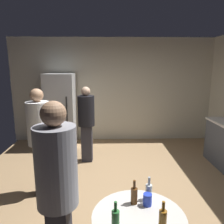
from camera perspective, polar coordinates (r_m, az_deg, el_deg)
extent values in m
cube|color=#9E7C56|center=(3.76, 1.77, -20.76)|extent=(5.20, 5.20, 0.10)
cube|color=beige|center=(5.83, 0.32, 5.69)|extent=(5.32, 0.06, 2.70)
cube|color=silver|center=(5.58, -13.22, 0.42)|extent=(0.70, 0.65, 1.80)
cube|color=#262628|center=(5.19, -11.73, 0.67)|extent=(0.03, 0.03, 0.60)
cylinder|color=beige|center=(2.06, 7.00, -25.72)|extent=(0.80, 0.80, 0.03)
cylinder|color=#8C5919|center=(1.93, 13.09, -25.64)|extent=(0.06, 0.06, 0.15)
cylinder|color=#8C5919|center=(1.86, 13.27, -22.82)|extent=(0.02, 0.02, 0.08)
cylinder|color=#593314|center=(2.15, 5.79, -20.95)|extent=(0.06, 0.06, 0.15)
cylinder|color=#593314|center=(2.09, 5.86, -18.30)|extent=(0.02, 0.02, 0.08)
cylinder|color=#26662D|center=(1.88, 0.92, -26.30)|extent=(0.06, 0.06, 0.15)
cylinder|color=#26662D|center=(1.81, 0.94, -23.45)|extent=(0.02, 0.02, 0.08)
cylinder|color=silver|center=(2.22, 9.55, -19.93)|extent=(0.06, 0.06, 0.15)
cylinder|color=silver|center=(2.16, 9.66, -17.34)|extent=(0.02, 0.02, 0.08)
cylinder|color=blue|center=(2.16, 9.22, -21.63)|extent=(0.08, 0.08, 0.11)
cube|color=#2D2D38|center=(4.67, -6.54, -8.10)|extent=(0.23, 0.18, 0.78)
cylinder|color=black|center=(4.48, -6.75, 0.30)|extent=(0.36, 0.36, 0.61)
sphere|color=#D8AD8C|center=(4.42, -6.88, 5.38)|extent=(0.18, 0.18, 0.18)
cylinder|color=gray|center=(1.87, -14.34, -13.63)|extent=(0.36, 0.36, 0.67)
sphere|color=tan|center=(1.73, -15.07, -0.43)|extent=(0.20, 0.20, 0.20)
cube|color=#2D2D38|center=(3.67, -17.84, -13.97)|extent=(0.26, 0.23, 0.82)
cylinder|color=white|center=(3.43, -18.61, -2.83)|extent=(0.43, 0.43, 0.65)
sphere|color=tan|center=(3.35, -19.08, 4.16)|extent=(0.19, 0.19, 0.19)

